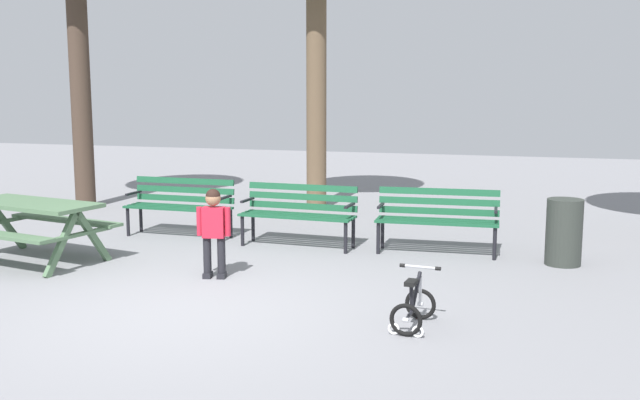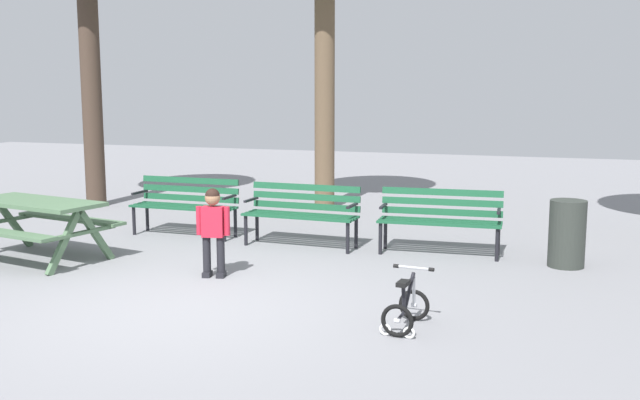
{
  "view_description": "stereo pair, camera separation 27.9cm",
  "coord_description": "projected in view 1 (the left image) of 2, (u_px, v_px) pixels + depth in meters",
  "views": [
    {
      "loc": [
        3.35,
        -6.38,
        2.18
      ],
      "look_at": [
        0.82,
        1.93,
        0.85
      ],
      "focal_mm": 41.26,
      "sensor_mm": 36.0,
      "label": 1
    },
    {
      "loc": [
        3.62,
        -6.29,
        2.18
      ],
      "look_at": [
        0.82,
        1.93,
        0.85
      ],
      "focal_mm": 41.26,
      "sensor_mm": 36.0,
      "label": 2
    }
  ],
  "objects": [
    {
      "name": "child_standing",
      "position": [
        214.0,
        226.0,
        8.42
      ],
      "size": [
        0.39,
        0.21,
        1.04
      ],
      "color": "black",
      "rests_on": "ground"
    },
    {
      "name": "park_bench_right",
      "position": [
        438.0,
        215.0,
        9.73
      ],
      "size": [
        1.62,
        0.55,
        0.85
      ],
      "color": "#195133",
      "rests_on": "ground"
    },
    {
      "name": "picnic_table",
      "position": [
        31.0,
        216.0,
        9.21
      ],
      "size": [
        2.03,
        1.66,
        0.79
      ],
      "color": "#4C6B4C",
      "rests_on": "ground"
    },
    {
      "name": "kids_bicycle",
      "position": [
        413.0,
        307.0,
        6.71
      ],
      "size": [
        0.4,
        0.58,
        0.54
      ],
      "color": "black",
      "rests_on": "ground"
    },
    {
      "name": "trash_bin",
      "position": [
        564.0,
        232.0,
        9.08
      ],
      "size": [
        0.44,
        0.44,
        0.83
      ],
      "primitive_type": "cylinder",
      "color": "#2D332D",
      "rests_on": "ground"
    },
    {
      "name": "park_bench_far_left",
      "position": [
        181.0,
        202.0,
        10.86
      ],
      "size": [
        1.6,
        0.47,
        0.85
      ],
      "color": "#195133",
      "rests_on": "ground"
    },
    {
      "name": "park_bench_left",
      "position": [
        299.0,
        210.0,
        10.15
      ],
      "size": [
        1.62,
        0.51,
        0.85
      ],
      "color": "#195133",
      "rests_on": "ground"
    },
    {
      "name": "ground",
      "position": [
        185.0,
        308.0,
        7.33
      ],
      "size": [
        36.0,
        36.0,
        0.0
      ],
      "primitive_type": "plane",
      "color": "gray"
    }
  ]
}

